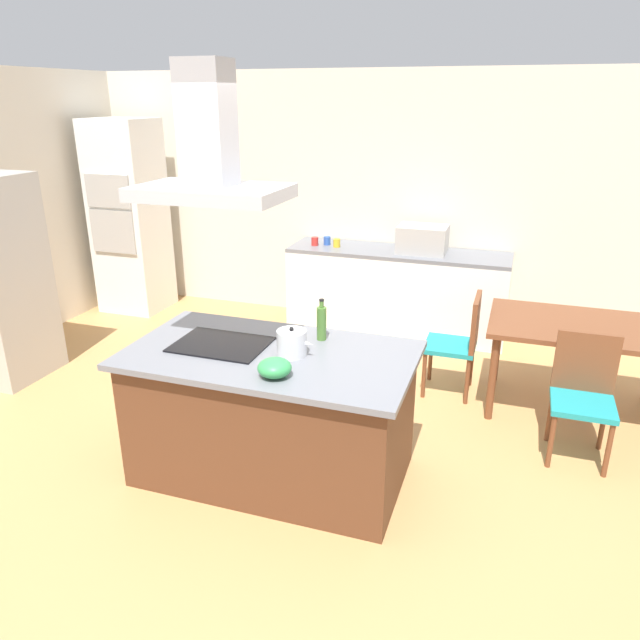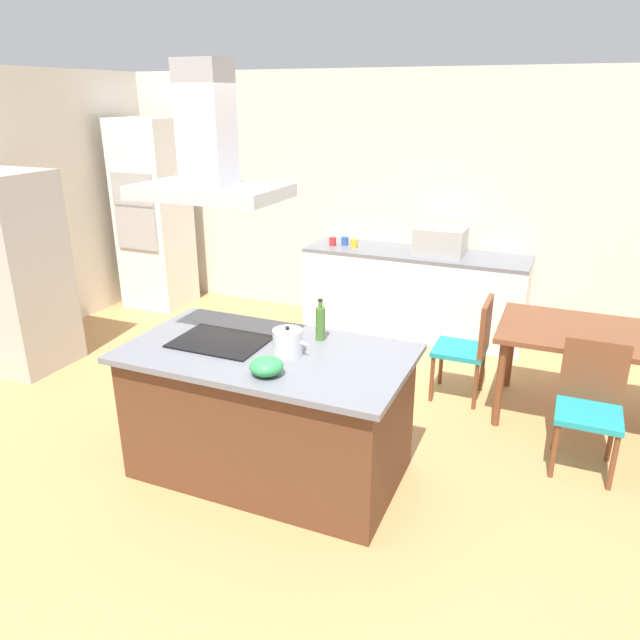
{
  "view_description": "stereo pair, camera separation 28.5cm",
  "coord_description": "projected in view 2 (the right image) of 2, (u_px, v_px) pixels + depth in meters",
  "views": [
    {
      "loc": [
        1.42,
        -3.2,
        2.43
      ],
      "look_at": [
        0.2,
        0.4,
        1.0
      ],
      "focal_mm": 33.5,
      "sensor_mm": 36.0,
      "label": 1
    },
    {
      "loc": [
        1.68,
        -3.1,
        2.43
      ],
      "look_at": [
        0.2,
        0.4,
        1.0
      ],
      "focal_mm": 33.5,
      "sensor_mm": 36.0,
      "label": 2
    }
  ],
  "objects": [
    {
      "name": "ground",
      "position": [
        347.0,
        380.0,
        5.43
      ],
      "size": [
        16.0,
        16.0,
        0.0
      ],
      "primitive_type": "plane",
      "color": "tan"
    },
    {
      "name": "wall_back",
      "position": [
        405.0,
        202.0,
        6.46
      ],
      "size": [
        7.2,
        0.1,
        2.7
      ],
      "primitive_type": "cube",
      "color": "beige",
      "rests_on": "ground"
    },
    {
      "name": "kitchen_island",
      "position": [
        269.0,
        412.0,
        3.98
      ],
      "size": [
        1.84,
        1.03,
        0.9
      ],
      "color": "#59331E",
      "rests_on": "ground"
    },
    {
      "name": "cooktop",
      "position": [
        220.0,
        341.0,
        3.95
      ],
      "size": [
        0.6,
        0.44,
        0.01
      ],
      "primitive_type": "cube",
      "color": "black",
      "rests_on": "kitchen_island"
    },
    {
      "name": "tea_kettle",
      "position": [
        288.0,
        342.0,
        3.74
      ],
      "size": [
        0.24,
        0.19,
        0.19
      ],
      "color": "silver",
      "rests_on": "kitchen_island"
    },
    {
      "name": "olive_oil_bottle",
      "position": [
        320.0,
        323.0,
        3.95
      ],
      "size": [
        0.06,
        0.06,
        0.28
      ],
      "color": "#47722D",
      "rests_on": "kitchen_island"
    },
    {
      "name": "mixing_bowl",
      "position": [
        266.0,
        366.0,
        3.47
      ],
      "size": [
        0.2,
        0.2,
        0.11
      ],
      "primitive_type": "ellipsoid",
      "color": "#33934C",
      "rests_on": "kitchen_island"
    },
    {
      "name": "back_counter",
      "position": [
        413.0,
        293.0,
        6.38
      ],
      "size": [
        2.32,
        0.62,
        0.9
      ],
      "color": "white",
      "rests_on": "ground"
    },
    {
      "name": "countertop_microwave",
      "position": [
        440.0,
        241.0,
        6.08
      ],
      "size": [
        0.5,
        0.38,
        0.28
      ],
      "primitive_type": "cube",
      "color": "#B2AFAA",
      "rests_on": "back_counter"
    },
    {
      "name": "coffee_mug_red",
      "position": [
        333.0,
        241.0,
        6.48
      ],
      "size": [
        0.08,
        0.08,
        0.09
      ],
      "primitive_type": "cylinder",
      "color": "red",
      "rests_on": "back_counter"
    },
    {
      "name": "coffee_mug_blue",
      "position": [
        345.0,
        241.0,
        6.5
      ],
      "size": [
        0.08,
        0.08,
        0.09
      ],
      "primitive_type": "cylinder",
      "color": "#2D56B2",
      "rests_on": "back_counter"
    },
    {
      "name": "coffee_mug_yellow",
      "position": [
        354.0,
        243.0,
        6.4
      ],
      "size": [
        0.08,
        0.08,
        0.09
      ],
      "primitive_type": "cylinder",
      "color": "gold",
      "rests_on": "back_counter"
    },
    {
      "name": "wall_oven_stack",
      "position": [
        154.0,
        215.0,
        7.09
      ],
      "size": [
        0.7,
        0.66,
        2.2
      ],
      "color": "white",
      "rests_on": "ground"
    },
    {
      "name": "refrigerator",
      "position": [
        13.0,
        272.0,
        5.48
      ],
      "size": [
        0.8,
        0.73,
        1.82
      ],
      "color": "#B2AFAA",
      "rests_on": "ground"
    },
    {
      "name": "dining_table",
      "position": [
        594.0,
        342.0,
        4.56
      ],
      "size": [
        1.4,
        0.9,
        0.75
      ],
      "color": "brown",
      "rests_on": "ground"
    },
    {
      "name": "chair_facing_island",
      "position": [
        590.0,
        398.0,
        4.05
      ],
      "size": [
        0.42,
        0.42,
        0.89
      ],
      "color": "teal",
      "rests_on": "ground"
    },
    {
      "name": "chair_at_left_end",
      "position": [
        471.0,
        343.0,
        4.95
      ],
      "size": [
        0.42,
        0.42,
        0.89
      ],
      "color": "teal",
      "rests_on": "ground"
    },
    {
      "name": "range_hood",
      "position": [
        208.0,
        155.0,
        3.53
      ],
      "size": [
        0.9,
        0.55,
        0.78
      ],
      "color": "#ADADB2"
    }
  ]
}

